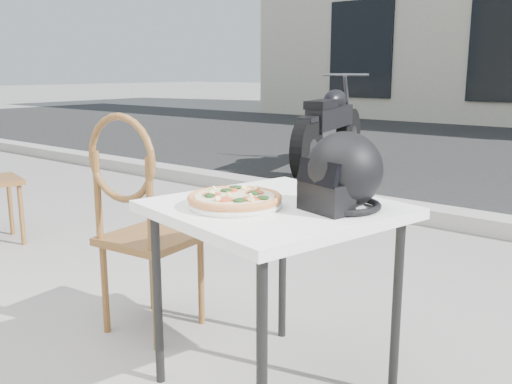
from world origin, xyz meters
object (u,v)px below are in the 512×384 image
Objects in this scene: cafe_chair_main at (139,214)px; cafe_table_main at (275,222)px; plate at (235,204)px; helmet at (342,175)px; pizza at (235,198)px; motorcycle at (330,128)px.

cafe_table_main is at bearing 174.56° from cafe_chair_main.
plate is 0.66m from cafe_chair_main.
helmet is 0.32× the size of cafe_chair_main.
pizza reaches higher than cafe_table_main.
cafe_chair_main reaches higher than helmet.
plate is (-0.08, -0.12, 0.07)m from cafe_table_main.
pizza is 0.36m from helmet.
cafe_chair_main is at bearing 170.24° from pizza.
plate reaches higher than cafe_table_main.
pizza is at bearing 58.71° from plate.
helmet is 0.96m from cafe_chair_main.
plate is 1.00× the size of helmet.
motorcycle reaches higher than plate.
pizza is at bearing 164.09° from cafe_chair_main.
cafe_chair_main is 0.45× the size of motorcycle.
helmet is at bearing 34.95° from plate.
pizza is 0.67m from cafe_chair_main.
cafe_chair_main is (-0.63, 0.11, -0.16)m from plate.
motorcycle is at bearing 118.11° from plate.
cafe_table_main is 0.71m from cafe_chair_main.
cafe_chair_main is (-0.63, 0.11, -0.18)m from pizza.
plate is 0.15× the size of motorcycle.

